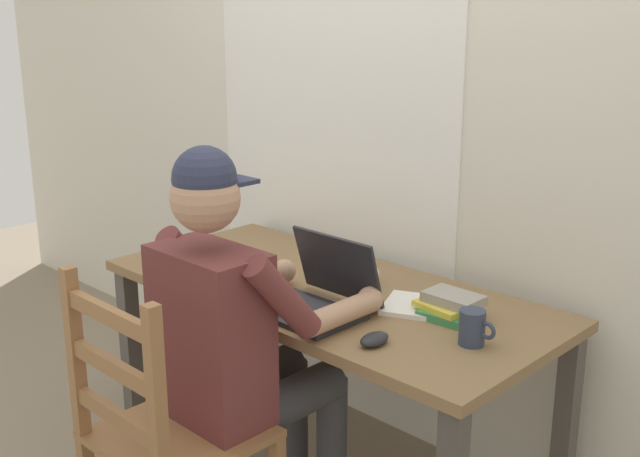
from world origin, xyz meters
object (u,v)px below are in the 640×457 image
computer_mouse (374,339)px  landscape_photo_print (194,250)px  coffee_mug_dark (473,328)px  laptop (318,294)px  wooden_chair (164,440)px  coffee_mug_white (363,271)px  book_stack_main (450,306)px  desk (326,312)px  seated_person (241,334)px

computer_mouse → landscape_photo_print: size_ratio=0.77×
coffee_mug_dark → computer_mouse: bearing=-135.4°
coffee_mug_dark → landscape_photo_print: 1.27m
laptop → coffee_mug_dark: size_ratio=2.97×
wooden_chair → computer_mouse: size_ratio=9.59×
computer_mouse → landscape_photo_print: 1.09m
coffee_mug_white → book_stack_main: size_ratio=0.57×
book_stack_main → laptop: bearing=-144.3°
desk → coffee_mug_dark: bearing=-4.5°
desk → laptop: 0.25m
desk → seated_person: (0.07, -0.43, 0.08)m
seated_person → coffee_mug_white: seated_person is taller
coffee_mug_white → seated_person: bearing=-89.0°
computer_mouse → book_stack_main: 0.31m
coffee_mug_dark → book_stack_main: bearing=143.1°
wooden_chair → laptop: bearing=85.1°
seated_person → coffee_mug_white: size_ratio=11.41×
seated_person → coffee_mug_white: (-0.01, 0.55, 0.06)m
coffee_mug_white → laptop: bearing=-78.4°
wooden_chair → landscape_photo_print: bearing=137.9°
wooden_chair → coffee_mug_dark: 0.90m
desk → coffee_mug_white: (0.06, 0.11, 0.13)m
wooden_chair → computer_mouse: 0.64m
laptop → computer_mouse: 0.31m
desk → coffee_mug_dark: size_ratio=14.17×
computer_mouse → wooden_chair: bearing=-125.6°
laptop → book_stack_main: size_ratio=1.71×
seated_person → book_stack_main: 0.63m
computer_mouse → book_stack_main: bearing=84.1°
seated_person → coffee_mug_white: 0.55m
wooden_chair → coffee_mug_white: bearing=90.7°
laptop → book_stack_main: bearing=35.7°
laptop → desk: bearing=126.7°
coffee_mug_white → landscape_photo_print: coffee_mug_white is taller
computer_mouse → desk: bearing=150.1°
desk → wooden_chair: size_ratio=1.64×
wooden_chair → book_stack_main: (0.37, 0.79, 0.27)m
coffee_mug_dark → book_stack_main: (-0.16, 0.12, -0.01)m
desk → wooden_chair: bearing=-84.1°
computer_mouse → coffee_mug_white: 0.50m
coffee_mug_white → wooden_chair: bearing=-89.3°
laptop → landscape_photo_print: size_ratio=2.54×
seated_person → book_stack_main: seated_person is taller
desk → wooden_chair: (0.07, -0.72, -0.15)m
seated_person → coffee_mug_white: bearing=91.0°
book_stack_main → computer_mouse: bearing=-95.9°
seated_person → wooden_chair: bearing=-90.0°
laptop → coffee_mug_dark: (0.49, 0.11, -0.00)m
coffee_mug_white → coffee_mug_dark: coffee_mug_dark is taller
desk → landscape_photo_print: (-0.66, -0.06, 0.09)m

